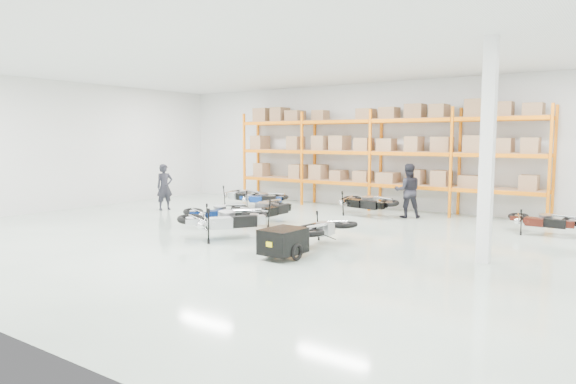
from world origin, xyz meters
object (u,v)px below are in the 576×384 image
Objects in this scene: moto_back_b at (242,192)px; person_left at (165,187)px; moto_back_a at (262,195)px; moto_blue_centre at (219,208)px; moto_back_c at (365,199)px; moto_silver_left at (226,214)px; moto_black_far_left at (266,205)px; person_back at (408,191)px; trailer at (283,241)px; moto_touring_right at (322,224)px; moto_back_d at (544,217)px.

moto_back_b is 2.82m from person_left.
person_left is (-2.63, -2.20, 0.32)m from moto_back_a.
moto_back_c is (2.60, 4.14, 0.05)m from moto_blue_centre.
moto_silver_left is at bearing -175.81° from moto_back_a.
person_back is (2.91, 3.61, 0.28)m from moto_black_far_left.
moto_back_b is at bearing -21.79° from person_back.
person_left reaches higher than trailer.
moto_back_c is (-1.24, 4.78, 0.06)m from moto_touring_right.
moto_back_d is at bearing -72.59° from moto_back_b.
moto_back_d is at bearing -107.82° from moto_silver_left.
moto_silver_left is 1.24× the size of person_left.
moto_back_c is (3.84, 0.50, 0.09)m from moto_back_a.
moto_silver_left is at bearing 131.30° from moto_back_d.
moto_back_a is 3.87m from moto_back_c.
moto_back_d is at bearing 51.93° from moto_touring_right.
moto_back_d is (4.04, 4.45, -0.03)m from moto_touring_right.
moto_touring_right is 7.50m from moto_back_b.
person_left is (-1.62, -2.30, 0.28)m from moto_back_b.
person_back is (2.47, 5.85, 0.25)m from moto_silver_left.
moto_silver_left is at bearing 37.54° from person_back.
person_back is at bearing -48.15° from person_left.
moto_back_d is (7.88, 3.81, -0.03)m from moto_blue_centre.
moto_back_c is 1.08× the size of person_back.
moto_back_a is at bearing 133.74° from trailer.
moto_blue_centre is 0.91× the size of moto_back_c.
moto_back_b is (-6.09, 4.38, 0.02)m from moto_touring_right.
trailer is at bearing -117.47° from moto_back_b.
person_left is at bearing 126.22° from moto_back_c.
moto_back_a is at bearing -27.77° from moto_silver_left.
moto_silver_left reaches higher than trailer.
moto_back_c is at bearing 103.90° from trailer.
moto_back_b reaches higher than trailer.
moto_back_d is at bearing 139.72° from person_back.
person_left is (-3.87, 1.44, 0.29)m from moto_blue_centre.
moto_black_far_left reaches higher than moto_blue_centre.
person_left is at bearing 157.40° from trailer.
moto_back_c reaches higher than moto_back_a.
moto_touring_right is 1.11× the size of trailer.
moto_blue_centre is at bearing -90.59° from person_left.
moto_black_far_left is 4.85m from person_left.
moto_blue_centre is 1.00× the size of moto_touring_right.
person_back is at bearing 82.50° from moto_back_d.
moto_blue_centre is 5.99m from person_back.
trailer is 0.81× the size of moto_back_c.
trailer is 7.28m from moto_back_d.
moto_silver_left is at bearing -161.38° from moto_touring_right.
moto_back_c is 7.01m from person_left.
moto_blue_centre is 1.07× the size of moto_back_a.
moto_back_c is at bearing -68.53° from moto_silver_left.
moto_back_d is 0.92× the size of person_back.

